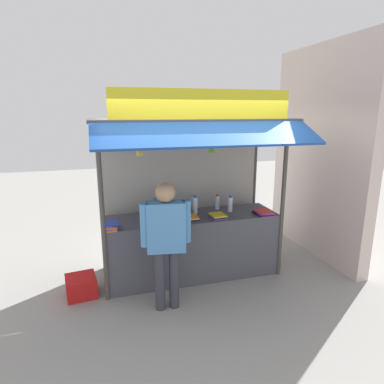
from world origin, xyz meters
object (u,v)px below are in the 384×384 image
at_px(magazine_stack_front_left, 110,226).
at_px(plastic_crate, 81,286).
at_px(magazine_stack_far_right, 218,216).
at_px(water_bottle_center, 155,207).
at_px(vendor_person, 166,235).
at_px(magazine_stack_far_left, 263,213).
at_px(banana_bunch_rightmost, 212,146).
at_px(water_bottle_rear_center, 195,205).
at_px(banana_bunch_leftmost, 139,149).
at_px(water_bottle_front_right, 187,208).
at_px(water_bottle_back_left, 230,204).
at_px(water_bottle_mid_right, 217,202).
at_px(water_bottle_mid_left, 164,205).
at_px(magazine_stack_left, 189,218).

height_order(magazine_stack_front_left, plastic_crate, magazine_stack_front_left).
bearing_deg(magazine_stack_far_right, plastic_crate, 179.17).
bearing_deg(water_bottle_center, plastic_crate, -162.10).
relative_size(vendor_person, plastic_crate, 4.21).
height_order(magazine_stack_far_left, banana_bunch_rightmost, banana_bunch_rightmost).
distance_m(water_bottle_rear_center, banana_bunch_leftmost, 1.36).
xyz_separation_m(water_bottle_front_right, water_bottle_back_left, (0.66, -0.02, 0.01)).
relative_size(water_bottle_mid_right, plastic_crate, 0.62).
xyz_separation_m(water_bottle_center, magazine_stack_front_left, (-0.65, -0.43, -0.07)).
height_order(water_bottle_rear_center, water_bottle_mid_left, water_bottle_mid_left).
bearing_deg(water_bottle_mid_left, water_bottle_mid_right, 3.32).
distance_m(water_bottle_front_right, magazine_stack_front_left, 1.14).
relative_size(water_bottle_rear_center, water_bottle_front_right, 1.15).
distance_m(water_bottle_mid_right, water_bottle_center, 0.96).
bearing_deg(banana_bunch_leftmost, magazine_stack_far_right, 13.67).
bearing_deg(water_bottle_center, water_bottle_mid_left, -9.76).
distance_m(magazine_stack_left, vendor_person, 0.77).
relative_size(magazine_stack_far_left, banana_bunch_leftmost, 1.01).
bearing_deg(magazine_stack_far_left, water_bottle_rear_center, 160.10).
xyz_separation_m(magazine_stack_front_left, plastic_crate, (-0.41, 0.08, -0.82)).
relative_size(water_bottle_mid_right, water_bottle_center, 0.93).
height_order(banana_bunch_rightmost, vendor_person, banana_bunch_rightmost).
relative_size(water_bottle_mid_left, banana_bunch_leftmost, 1.06).
bearing_deg(water_bottle_mid_left, water_bottle_back_left, -6.93).
distance_m(magazine_stack_far_right, magazine_stack_far_left, 0.69).
height_order(water_bottle_front_right, magazine_stack_left, water_bottle_front_right).
distance_m(water_bottle_mid_right, magazine_stack_far_right, 0.43).
bearing_deg(banana_bunch_rightmost, banana_bunch_leftmost, -179.94).
height_order(water_bottle_back_left, magazine_stack_front_left, water_bottle_back_left).
height_order(banana_bunch_leftmost, vendor_person, banana_bunch_leftmost).
relative_size(water_bottle_mid_right, water_bottle_back_left, 0.95).
height_order(water_bottle_center, magazine_stack_front_left, water_bottle_center).
relative_size(water_bottle_mid_right, banana_bunch_leftmost, 0.81).
xyz_separation_m(magazine_stack_left, vendor_person, (-0.46, -0.62, 0.02)).
relative_size(water_bottle_mid_left, plastic_crate, 0.81).
distance_m(water_bottle_rear_center, water_bottle_center, 0.58).
xyz_separation_m(magazine_stack_left, banana_bunch_rightmost, (0.20, -0.32, 1.01)).
bearing_deg(vendor_person, water_bottle_back_left, -136.13).
distance_m(magazine_stack_far_left, vendor_person, 1.62).
relative_size(banana_bunch_leftmost, vendor_person, 0.18).
distance_m(banana_bunch_rightmost, vendor_person, 1.23).
distance_m(water_bottle_rear_center, water_bottle_front_right, 0.14).
bearing_deg(water_bottle_center, water_bottle_rear_center, -7.40).
bearing_deg(banana_bunch_leftmost, water_bottle_rear_center, 33.50).
bearing_deg(water_bottle_center, magazine_stack_left, -36.23).
bearing_deg(water_bottle_center, banana_bunch_leftmost, -112.85).
distance_m(vendor_person, plastic_crate, 1.44).
height_order(water_bottle_back_left, magazine_stack_far_right, water_bottle_back_left).
xyz_separation_m(water_bottle_rear_center, magazine_stack_far_right, (0.24, -0.29, -0.10)).
bearing_deg(water_bottle_center, water_bottle_mid_right, 1.49).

